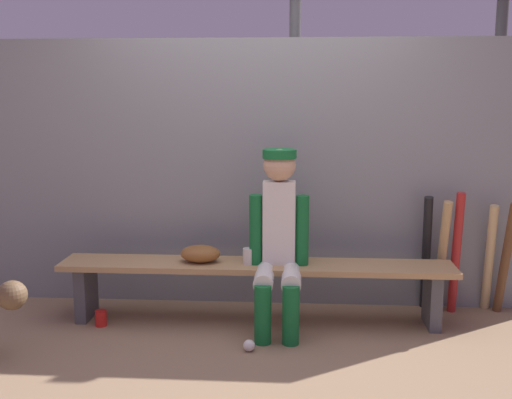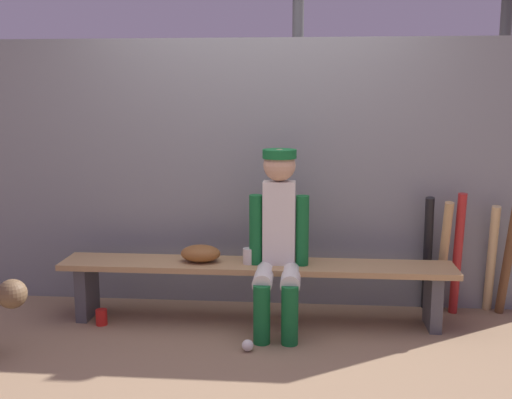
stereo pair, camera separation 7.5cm
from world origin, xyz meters
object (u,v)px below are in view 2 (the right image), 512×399
bat_wood_natural (491,259)px  cup_on_bench (249,256)px  dugout_bench (256,275)px  bat_wood_tan (443,258)px  bat_aluminum_red (458,254)px  bat_aluminum_black (428,254)px  bat_wood_dark (508,260)px  player_seated (278,235)px  baseball_glove (201,253)px  baseball (248,345)px  cup_on_ground (102,317)px

bat_wood_natural → cup_on_bench: bearing=-168.8°
dugout_bench → cup_on_bench: 0.15m
bat_wood_tan → dugout_bench: bearing=-168.8°
bat_aluminum_red → bat_wood_natural: 0.27m
bat_wood_natural → cup_on_bench: bat_wood_natural is taller
bat_aluminum_black → bat_wood_tan: bat_aluminum_black is taller
bat_wood_tan → bat_wood_dark: size_ratio=1.01×
dugout_bench → player_seated: bearing=-32.6°
player_seated → bat_wood_tan: player_seated is taller
baseball_glove → bat_aluminum_red: size_ratio=0.31×
baseball_glove → bat_wood_natural: size_ratio=0.34×
player_seated → bat_aluminum_red: size_ratio=1.36×
player_seated → baseball: size_ratio=16.58×
bat_aluminum_red → player_seated: bearing=-164.0°
bat_aluminum_black → bat_aluminum_red: bearing=-14.7°
baseball_glove → bat_aluminum_red: (1.83, 0.26, -0.04)m
baseball → bat_wood_dark: bearing=23.2°
bat_aluminum_black → baseball: (-1.24, -0.83, -0.40)m
bat_wood_tan → baseball: bearing=-150.0°
dugout_bench → baseball_glove: baseball_glove is taller
player_seated → cup_on_ground: player_seated is taller
dugout_bench → bat_wood_tan: bearing=11.2°
bat_wood_natural → cup_on_bench: (-1.74, -0.34, 0.08)m
baseball → cup_on_bench: size_ratio=0.67×
bat_aluminum_black → bat_wood_natural: bat_aluminum_black is taller
bat_aluminum_red → cup_on_bench: (-1.48, -0.29, 0.03)m
bat_wood_natural → baseball_glove: bearing=-171.3°
dugout_bench → player_seated: player_seated is taller
bat_aluminum_red → dugout_bench: bearing=-169.6°
cup_on_ground → baseball_glove: bearing=12.9°
baseball_glove → baseball: (0.38, -0.51, -0.45)m
bat_wood_dark → bat_wood_natural: bearing=146.5°
bat_wood_tan → bat_wood_natural: (0.36, 0.06, -0.02)m
cup_on_ground → bat_aluminum_red: bearing=9.5°
baseball → baseball_glove: bearing=126.7°
bat_aluminum_red → bat_wood_dark: (0.35, -0.01, -0.03)m
bat_wood_tan → bat_wood_dark: 0.45m
bat_aluminum_red → bat_wood_natural: (0.26, 0.06, -0.04)m
bat_wood_tan → bat_wood_natural: bearing=8.8°
bat_wood_tan → bat_wood_dark: (0.45, -0.01, -0.00)m
baseball_glove → bat_wood_dark: size_ratio=0.33×
baseball → cup_on_bench: cup_on_bench is taller
bat_aluminum_black → baseball: size_ratio=11.83×
dugout_bench → bat_aluminum_black: 1.28m
bat_aluminum_black → baseball: bat_aluminum_black is taller
bat_wood_natural → bat_aluminum_black: bearing=-179.6°
dugout_bench → baseball: size_ratio=37.10×
player_seated → bat_aluminum_red: bearing=16.0°
dugout_bench → bat_aluminum_black: (1.23, 0.32, 0.09)m
bat_wood_dark → bat_aluminum_black: bearing=173.9°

